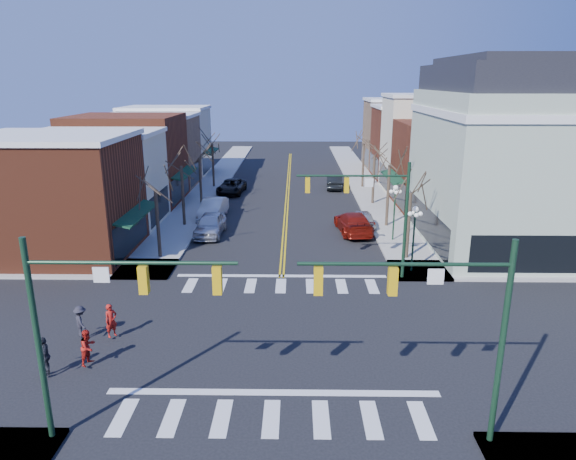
{
  "coord_description": "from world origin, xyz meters",
  "views": [
    {
      "loc": [
        0.83,
        -22.03,
        11.77
      ],
      "look_at": [
        0.39,
        8.45,
        2.8
      ],
      "focal_mm": 32.0,
      "sensor_mm": 36.0,
      "label": 1
    }
  ],
  "objects_px": {
    "car_right_near": "(353,223)",
    "lamppost_corner": "(414,228)",
    "pedestrian_red_a": "(111,320)",
    "pedestrian_dark_b": "(81,322)",
    "car_right_mid": "(362,218)",
    "pedestrian_red_b": "(88,347)",
    "pedestrian_dark_a": "(45,356)",
    "lamppost_midblock": "(395,203)",
    "car_left_far": "(232,187)",
    "car_left_near": "(210,224)",
    "car_left_mid": "(213,209)",
    "car_right_far": "(334,182)",
    "victorian_corner": "(517,155)"
  },
  "relations": [
    {
      "from": "victorian_corner",
      "to": "pedestrian_red_a",
      "type": "height_order",
      "value": "victorian_corner"
    },
    {
      "from": "car_right_near",
      "to": "pedestrian_dark_a",
      "type": "distance_m",
      "value": 25.57
    },
    {
      "from": "car_right_mid",
      "to": "lamppost_midblock",
      "type": "bearing_deg",
      "value": 110.55
    },
    {
      "from": "lamppost_midblock",
      "to": "car_right_far",
      "type": "relative_size",
      "value": 0.9
    },
    {
      "from": "car_left_far",
      "to": "pedestrian_dark_a",
      "type": "height_order",
      "value": "pedestrian_dark_a"
    },
    {
      "from": "pedestrian_red_b",
      "to": "car_right_far",
      "type": "bearing_deg",
      "value": 0.16
    },
    {
      "from": "car_right_mid",
      "to": "car_right_far",
      "type": "relative_size",
      "value": 0.88
    },
    {
      "from": "pedestrian_dark_b",
      "to": "lamppost_midblock",
      "type": "bearing_deg",
      "value": -86.84
    },
    {
      "from": "pedestrian_red_a",
      "to": "pedestrian_dark_b",
      "type": "distance_m",
      "value": 1.4
    },
    {
      "from": "car_left_near",
      "to": "car_right_near",
      "type": "height_order",
      "value": "car_left_near"
    },
    {
      "from": "car_right_near",
      "to": "victorian_corner",
      "type": "bearing_deg",
      "value": 159.93
    },
    {
      "from": "car_right_near",
      "to": "pedestrian_red_b",
      "type": "xyz_separation_m",
      "value": [
        -13.33,
        -20.08,
        0.1
      ]
    },
    {
      "from": "lamppost_corner",
      "to": "pedestrian_dark_a",
      "type": "distance_m",
      "value": 21.4
    },
    {
      "from": "car_left_far",
      "to": "car_right_far",
      "type": "xyz_separation_m",
      "value": [
        11.19,
        2.76,
        0.04
      ]
    },
    {
      "from": "victorian_corner",
      "to": "lamppost_corner",
      "type": "distance_m",
      "value": 10.89
    },
    {
      "from": "lamppost_corner",
      "to": "pedestrian_red_b",
      "type": "height_order",
      "value": "lamppost_corner"
    },
    {
      "from": "pedestrian_dark_b",
      "to": "car_left_far",
      "type": "bearing_deg",
      "value": -44.14
    },
    {
      "from": "lamppost_midblock",
      "to": "car_right_far",
      "type": "height_order",
      "value": "lamppost_midblock"
    },
    {
      "from": "lamppost_corner",
      "to": "car_right_far",
      "type": "distance_m",
      "value": 26.33
    },
    {
      "from": "car_right_near",
      "to": "car_right_far",
      "type": "relative_size",
      "value": 1.2
    },
    {
      "from": "lamppost_midblock",
      "to": "car_left_far",
      "type": "bearing_deg",
      "value": 130.17
    },
    {
      "from": "lamppost_midblock",
      "to": "pedestrian_red_a",
      "type": "xyz_separation_m",
      "value": [
        -15.95,
        -15.39,
        -2.0
      ]
    },
    {
      "from": "car_right_mid",
      "to": "pedestrian_red_b",
      "type": "distance_m",
      "value": 26.12
    },
    {
      "from": "car_right_near",
      "to": "lamppost_corner",
      "type": "bearing_deg",
      "value": 101.32
    },
    {
      "from": "lamppost_corner",
      "to": "pedestrian_red_b",
      "type": "bearing_deg",
      "value": -144.83
    },
    {
      "from": "lamppost_midblock",
      "to": "car_left_near",
      "type": "bearing_deg",
      "value": 174.01
    },
    {
      "from": "pedestrian_red_a",
      "to": "pedestrian_red_b",
      "type": "height_order",
      "value": "pedestrian_red_a"
    },
    {
      "from": "lamppost_midblock",
      "to": "car_right_near",
      "type": "distance_m",
      "value": 4.14
    },
    {
      "from": "car_right_mid",
      "to": "pedestrian_dark_b",
      "type": "bearing_deg",
      "value": 48.0
    },
    {
      "from": "car_left_mid",
      "to": "car_left_far",
      "type": "xyz_separation_m",
      "value": [
        0.41,
        10.18,
        -0.1
      ]
    },
    {
      "from": "pedestrian_red_b",
      "to": "pedestrian_dark_a",
      "type": "distance_m",
      "value": 1.66
    },
    {
      "from": "car_left_near",
      "to": "pedestrian_red_b",
      "type": "xyz_separation_m",
      "value": [
        -2.06,
        -19.3,
        0.08
      ]
    },
    {
      "from": "victorian_corner",
      "to": "pedestrian_red_b",
      "type": "height_order",
      "value": "victorian_corner"
    },
    {
      "from": "pedestrian_dark_a",
      "to": "lamppost_midblock",
      "type": "bearing_deg",
      "value": 110.17
    },
    {
      "from": "lamppost_corner",
      "to": "pedestrian_red_b",
      "type": "relative_size",
      "value": 2.75
    },
    {
      "from": "pedestrian_dark_a",
      "to": "car_left_mid",
      "type": "bearing_deg",
      "value": 146.83
    },
    {
      "from": "pedestrian_dark_a",
      "to": "pedestrian_red_b",
      "type": "bearing_deg",
      "value": 91.71
    },
    {
      "from": "pedestrian_red_b",
      "to": "pedestrian_dark_b",
      "type": "bearing_deg",
      "value": 47.75
    },
    {
      "from": "car_left_mid",
      "to": "car_left_far",
      "type": "bearing_deg",
      "value": 91.6
    },
    {
      "from": "car_right_far",
      "to": "pedestrian_red_b",
      "type": "height_order",
      "value": "pedestrian_red_b"
    },
    {
      "from": "car_left_near",
      "to": "pedestrian_dark_a",
      "type": "relative_size",
      "value": 3.07
    },
    {
      "from": "victorian_corner",
      "to": "pedestrian_red_b",
      "type": "distance_m",
      "value": 30.45
    },
    {
      "from": "victorian_corner",
      "to": "car_left_near",
      "type": "height_order",
      "value": "victorian_corner"
    },
    {
      "from": "pedestrian_red_b",
      "to": "pedestrian_dark_b",
      "type": "height_order",
      "value": "pedestrian_red_b"
    },
    {
      "from": "car_right_near",
      "to": "pedestrian_dark_a",
      "type": "bearing_deg",
      "value": 48.58
    },
    {
      "from": "lamppost_midblock",
      "to": "car_right_near",
      "type": "relative_size",
      "value": 0.75
    },
    {
      "from": "car_left_far",
      "to": "car_right_near",
      "type": "xyz_separation_m",
      "value": [
        11.45,
        -14.56,
        0.08
      ]
    },
    {
      "from": "pedestrian_red_b",
      "to": "car_left_far",
      "type": "bearing_deg",
      "value": 16.32
    },
    {
      "from": "car_left_near",
      "to": "pedestrian_red_a",
      "type": "relative_size",
      "value": 3.13
    },
    {
      "from": "car_left_far",
      "to": "pedestrian_dark_b",
      "type": "xyz_separation_m",
      "value": [
        -3.16,
        -32.28,
        0.17
      ]
    }
  ]
}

